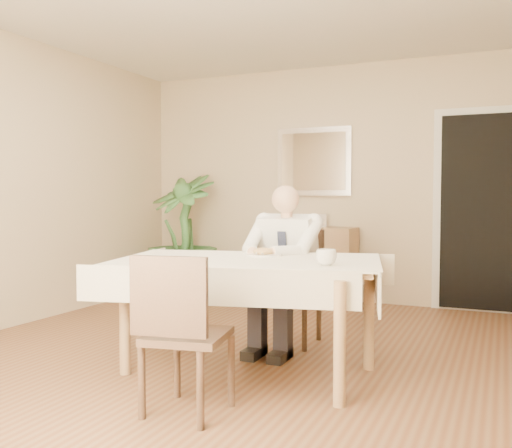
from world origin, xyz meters
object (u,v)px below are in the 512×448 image
at_px(seated_man, 281,259).
at_px(coffee_mug, 326,257).
at_px(potted_palm, 182,236).
at_px(chair_near, 180,327).
at_px(chair_far, 294,279).
at_px(sideboard, 309,264).
at_px(dining_table, 248,272).

bearing_deg(seated_man, coffee_mug, -52.00).
bearing_deg(potted_palm, chair_near, -59.27).
distance_m(chair_far, sideboard, 1.75).
bearing_deg(chair_near, chair_far, 79.61).
height_order(dining_table, potted_palm, potted_palm).
distance_m(dining_table, coffee_mug, 0.60).
bearing_deg(sideboard, coffee_mug, -66.07).
height_order(chair_far, seated_man, seated_man).
xyz_separation_m(dining_table, chair_far, (0.00, 0.88, -0.17)).
height_order(seated_man, sideboard, seated_man).
distance_m(chair_near, seated_man, 1.47).
height_order(dining_table, sideboard, sideboard).
height_order(dining_table, chair_near, chair_near).
distance_m(seated_man, potted_palm, 2.47).
distance_m(seated_man, coffee_mug, 0.94).
relative_size(chair_far, potted_palm, 0.63).
relative_size(dining_table, potted_palm, 1.37).
bearing_deg(potted_palm, sideboard, 13.44).
height_order(chair_far, sideboard, chair_far).
bearing_deg(sideboard, potted_palm, -162.94).
bearing_deg(sideboard, chair_far, -72.06).
bearing_deg(dining_table, potted_palm, 116.62).
height_order(seated_man, coffee_mug, seated_man).
distance_m(chair_near, sideboard, 3.46).
height_order(coffee_mug, potted_palm, potted_palm).
xyz_separation_m(dining_table, sideboard, (-0.43, 2.58, -0.26)).
height_order(coffee_mug, sideboard, coffee_mug).
xyz_separation_m(seated_man, potted_palm, (-1.85, 1.65, 0.02)).
distance_m(chair_far, seated_man, 0.34).
xyz_separation_m(dining_table, coffee_mug, (0.57, -0.14, 0.13)).
bearing_deg(seated_man, sideboard, 102.31).
distance_m(coffee_mug, potted_palm, 3.39).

